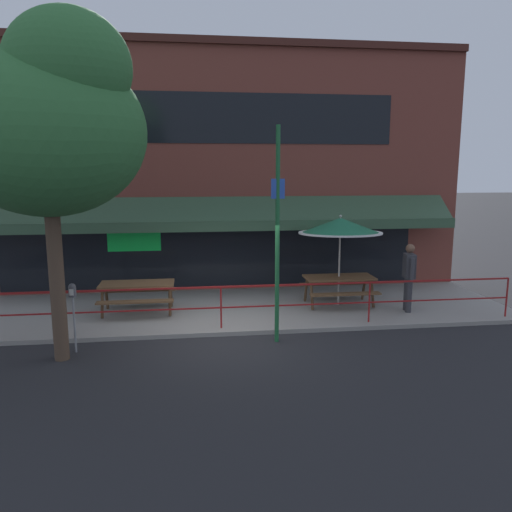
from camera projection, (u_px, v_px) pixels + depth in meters
name	position (u px, v px, depth m)	size (l,w,h in m)	color
ground_plane	(222.00, 337.00, 10.96)	(120.00, 120.00, 0.00)	#232326
patio_deck	(217.00, 309.00, 12.90)	(15.00, 4.00, 0.10)	gray
restaurant_building	(212.00, 171.00, 14.46)	(15.00, 1.60, 7.20)	brown
patio_railing	(221.00, 298.00, 11.11)	(13.84, 0.04, 0.97)	maroon
picnic_table_left	(137.00, 289.00, 12.31)	(1.80, 1.42, 0.76)	brown
picnic_table_centre	(339.00, 282.00, 13.03)	(1.80, 1.42, 0.76)	brown
patio_umbrella_centre	(340.00, 226.00, 12.79)	(2.14, 2.14, 2.38)	#B7B2A8
pedestrian_walking	(409.00, 274.00, 12.40)	(0.30, 0.61, 1.71)	#333338
parking_meter_near	(73.00, 297.00, 9.83)	(0.15, 0.16, 1.42)	gray
street_sign_pole	(277.00, 234.00, 10.26)	(0.28, 0.09, 4.50)	#1E6033
street_tree_curbside	(50.00, 121.00, 8.84)	(3.56, 3.20, 6.33)	brown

